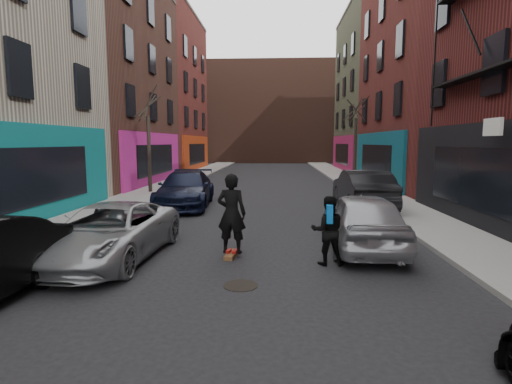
# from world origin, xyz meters

# --- Properties ---
(sidewalk_left) EXTENTS (2.50, 84.00, 0.13)m
(sidewalk_left) POSITION_xyz_m (-6.25, 30.00, 0.07)
(sidewalk_left) COLOR gray
(sidewalk_left) RESTS_ON ground
(sidewalk_right) EXTENTS (2.50, 84.00, 0.13)m
(sidewalk_right) POSITION_xyz_m (6.25, 30.00, 0.07)
(sidewalk_right) COLOR gray
(sidewalk_right) RESTS_ON ground
(building_far) EXTENTS (40.00, 10.00, 14.00)m
(building_far) POSITION_xyz_m (0.00, 56.00, 7.00)
(building_far) COLOR #47281E
(building_far) RESTS_ON ground
(tree_left_far) EXTENTS (2.00, 2.00, 6.50)m
(tree_left_far) POSITION_xyz_m (-6.20, 18.00, 3.38)
(tree_left_far) COLOR black
(tree_left_far) RESTS_ON sidewalk_left
(tree_right_far) EXTENTS (2.00, 2.00, 6.80)m
(tree_right_far) POSITION_xyz_m (6.20, 24.00, 3.53)
(tree_right_far) COLOR black
(tree_right_far) RESTS_ON sidewalk_right
(parked_left_far) EXTENTS (2.50, 5.00, 1.36)m
(parked_left_far) POSITION_xyz_m (-3.20, 5.57, 0.68)
(parked_left_far) COLOR #959A9E
(parked_left_far) RESTS_ON ground
(parked_left_end) EXTENTS (2.57, 5.56, 1.57)m
(parked_left_end) POSITION_xyz_m (-3.20, 13.69, 0.79)
(parked_left_end) COLOR black
(parked_left_end) RESTS_ON ground
(parked_right_far) EXTENTS (1.94, 4.61, 1.56)m
(parked_right_far) POSITION_xyz_m (3.20, 6.98, 0.78)
(parked_right_far) COLOR #9A9CA3
(parked_right_far) RESTS_ON ground
(parked_right_end) EXTENTS (1.92, 5.18, 1.69)m
(parked_right_end) POSITION_xyz_m (4.60, 13.61, 0.85)
(parked_right_end) COLOR black
(parked_right_end) RESTS_ON ground
(skateboard) EXTENTS (0.33, 0.82, 0.10)m
(skateboard) POSITION_xyz_m (-0.24, 5.95, 0.05)
(skateboard) COLOR brown
(skateboard) RESTS_ON ground
(skateboarder) EXTENTS (0.79, 0.58, 2.01)m
(skateboarder) POSITION_xyz_m (-0.24, 5.95, 1.10)
(skateboarder) COLOR black
(skateboarder) RESTS_ON skateboard
(pedestrian) EXTENTS (0.79, 0.64, 1.63)m
(pedestrian) POSITION_xyz_m (2.09, 5.42, 0.82)
(pedestrian) COLOR black
(pedestrian) RESTS_ON ground
(manhole) EXTENTS (0.89, 0.89, 0.01)m
(manhole) POSITION_xyz_m (0.17, 3.90, 0.01)
(manhole) COLOR black
(manhole) RESTS_ON ground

